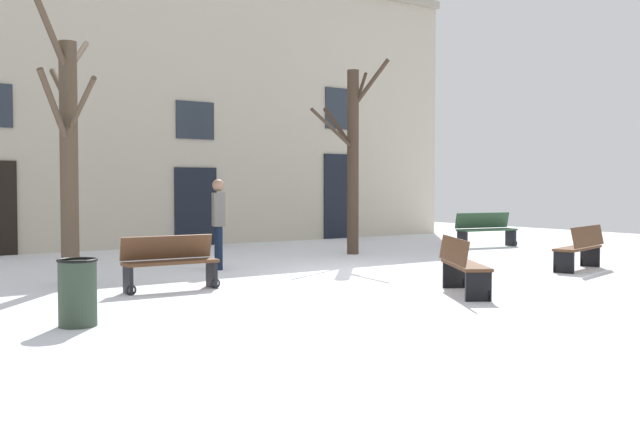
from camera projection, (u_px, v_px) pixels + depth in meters
The scene contains 10 objects.
ground_plane at pixel (367, 274), 13.69m from camera, with size 30.13×30.13×0.00m, color white.
building_facade at pixel (188, 97), 20.21m from camera, with size 18.83×0.60×8.31m.
tree_foreground at pixel (353, 156), 17.64m from camera, with size 2.22×1.86×4.80m.
tree_center at pixel (68, 147), 12.11m from camera, with size 1.63×2.77×5.01m.
litter_bin at pixel (78, 292), 8.56m from camera, with size 0.48×0.48×0.81m.
bench_back_to_back_left at pixel (486, 229), 19.88m from camera, with size 1.86×0.82×0.95m.
bench_near_lamp at pixel (462, 265), 11.09m from camera, with size 1.17×1.53×0.89m.
bench_by_litter_bin at pixel (170, 262), 11.53m from camera, with size 1.57×0.52×0.89m.
bench_near_center_tree at pixel (581, 247), 14.32m from camera, with size 1.68×0.89×0.89m.
person_by_shop_door at pixel (218, 219), 14.38m from camera, with size 0.33×0.43×1.82m.
Camera 1 is at (-8.53, -10.68, 1.68)m, focal length 40.13 mm.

